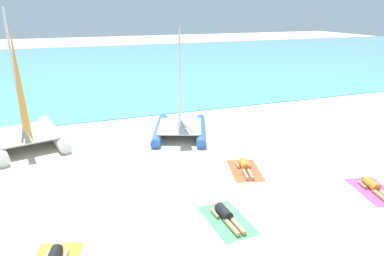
{
  "coord_description": "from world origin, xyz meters",
  "views": [
    {
      "loc": [
        -4.62,
        -7.66,
        5.87
      ],
      "look_at": [
        0.0,
        4.89,
        1.2
      ],
      "focal_mm": 32.3,
      "sensor_mm": 36.0,
      "label": 1
    }
  ],
  "objects_px": {
    "towel_center_left": "(227,220)",
    "sunbather_center_right": "(245,167)",
    "towel_center_right": "(245,170)",
    "towel_rightmost": "(374,191)",
    "sunbather_center_left": "(226,215)",
    "sailboat_blue": "(180,120)",
    "sailboat_white": "(25,126)",
    "sunbather_rightmost": "(374,187)"
  },
  "relations": [
    {
      "from": "sunbather_rightmost",
      "to": "towel_center_left",
      "type": "bearing_deg",
      "value": -168.6
    },
    {
      "from": "towel_center_left",
      "to": "towel_rightmost",
      "type": "height_order",
      "value": "same"
    },
    {
      "from": "towel_center_left",
      "to": "sunbather_center_left",
      "type": "xyz_separation_m",
      "value": [
        -0.0,
        0.07,
        0.13
      ]
    },
    {
      "from": "towel_center_left",
      "to": "sunbather_center_right",
      "type": "height_order",
      "value": "sunbather_center_right"
    },
    {
      "from": "sailboat_white",
      "to": "sunbather_center_left",
      "type": "relative_size",
      "value": 3.79
    },
    {
      "from": "sailboat_blue",
      "to": "sunbather_center_right",
      "type": "xyz_separation_m",
      "value": [
        1.12,
        -4.48,
        -0.62
      ]
    },
    {
      "from": "sunbather_center_left",
      "to": "towel_rightmost",
      "type": "bearing_deg",
      "value": -5.51
    },
    {
      "from": "sailboat_white",
      "to": "sunbather_rightmost",
      "type": "xyz_separation_m",
      "value": [
        11.37,
        -8.64,
        -0.75
      ]
    },
    {
      "from": "towel_center_left",
      "to": "sailboat_blue",
      "type": "bearing_deg",
      "value": 82.42
    },
    {
      "from": "sailboat_blue",
      "to": "towel_rightmost",
      "type": "relative_size",
      "value": 2.65
    },
    {
      "from": "towel_center_left",
      "to": "sunbather_center_left",
      "type": "height_order",
      "value": "sunbather_center_left"
    },
    {
      "from": "sailboat_blue",
      "to": "sunbather_center_left",
      "type": "bearing_deg",
      "value": -76.68
    },
    {
      "from": "towel_center_right",
      "to": "sunbather_center_right",
      "type": "distance_m",
      "value": 0.14
    },
    {
      "from": "sailboat_white",
      "to": "towel_center_right",
      "type": "distance_m",
      "value": 9.91
    },
    {
      "from": "sunbather_center_left",
      "to": "sunbather_center_right",
      "type": "relative_size",
      "value": 1.01
    },
    {
      "from": "sailboat_blue",
      "to": "sunbather_rightmost",
      "type": "relative_size",
      "value": 3.23
    },
    {
      "from": "sailboat_blue",
      "to": "towel_center_left",
      "type": "distance_m",
      "value": 7.37
    },
    {
      "from": "sailboat_blue",
      "to": "towel_center_right",
      "type": "distance_m",
      "value": 4.74
    },
    {
      "from": "sunbather_rightmost",
      "to": "towel_center_right",
      "type": "bearing_deg",
      "value": 152.51
    },
    {
      "from": "towel_center_left",
      "to": "sunbather_center_right",
      "type": "distance_m",
      "value": 3.48
    },
    {
      "from": "sailboat_blue",
      "to": "sunbather_center_right",
      "type": "relative_size",
      "value": 3.25
    },
    {
      "from": "towel_center_right",
      "to": "towel_rightmost",
      "type": "distance_m",
      "value": 4.45
    },
    {
      "from": "sunbather_center_right",
      "to": "sunbather_rightmost",
      "type": "relative_size",
      "value": 0.99
    },
    {
      "from": "sunbather_center_right",
      "to": "sunbather_center_left",
      "type": "bearing_deg",
      "value": -112.02
    },
    {
      "from": "towel_center_right",
      "to": "towel_center_left",
      "type": "bearing_deg",
      "value": -127.25
    },
    {
      "from": "towel_center_left",
      "to": "towel_rightmost",
      "type": "xyz_separation_m",
      "value": [
        5.42,
        -0.2,
        0.0
      ]
    },
    {
      "from": "sailboat_white",
      "to": "towel_rightmost",
      "type": "relative_size",
      "value": 3.12
    },
    {
      "from": "towel_center_left",
      "to": "sailboat_white",
      "type": "bearing_deg",
      "value": 124.87
    },
    {
      "from": "sunbather_center_left",
      "to": "towel_center_right",
      "type": "height_order",
      "value": "sunbather_center_left"
    },
    {
      "from": "sailboat_white",
      "to": "towel_center_right",
      "type": "xyz_separation_m",
      "value": [
        8.0,
        -5.78,
        -0.88
      ]
    },
    {
      "from": "sailboat_blue",
      "to": "sunbather_rightmost",
      "type": "xyz_separation_m",
      "value": [
        4.47,
        -7.4,
        -0.62
      ]
    },
    {
      "from": "towel_center_right",
      "to": "sunbather_center_right",
      "type": "height_order",
      "value": "sunbather_center_right"
    },
    {
      "from": "towel_center_right",
      "to": "towel_rightmost",
      "type": "height_order",
      "value": "same"
    },
    {
      "from": "sailboat_white",
      "to": "towel_rightmost",
      "type": "distance_m",
      "value": 14.33
    },
    {
      "from": "towel_center_right",
      "to": "sunbather_rightmost",
      "type": "bearing_deg",
      "value": -40.27
    },
    {
      "from": "sailboat_blue",
      "to": "towel_rightmost",
      "type": "height_order",
      "value": "sailboat_blue"
    },
    {
      "from": "sunbather_center_right",
      "to": "sunbather_rightmost",
      "type": "distance_m",
      "value": 4.44
    },
    {
      "from": "towel_center_left",
      "to": "towel_center_right",
      "type": "distance_m",
      "value": 3.42
    },
    {
      "from": "towel_center_left",
      "to": "sunbather_center_left",
      "type": "distance_m",
      "value": 0.14
    },
    {
      "from": "towel_center_left",
      "to": "sunbather_rightmost",
      "type": "height_order",
      "value": "sunbather_rightmost"
    },
    {
      "from": "sailboat_blue",
      "to": "towel_center_left",
      "type": "xyz_separation_m",
      "value": [
        -0.97,
        -7.27,
        -0.74
      ]
    },
    {
      "from": "sunbather_center_left",
      "to": "sunbather_rightmost",
      "type": "distance_m",
      "value": 5.45
    }
  ]
}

